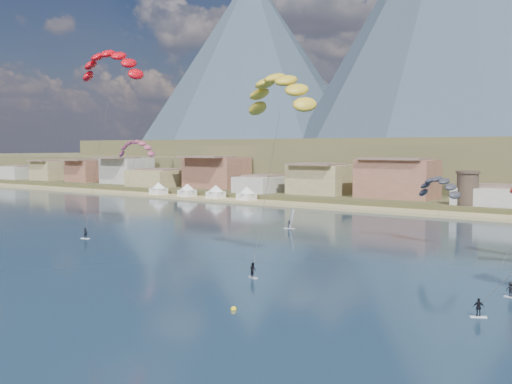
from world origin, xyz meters
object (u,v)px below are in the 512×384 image
(buoy, at_px, (234,309))
(kitesurfer_yellow, at_px, (280,88))
(windsurfer, at_px, (290,222))
(kitesurfer_red, at_px, (111,61))
(watchtower, at_px, (468,188))

(buoy, bearing_deg, kitesurfer_yellow, 113.89)
(windsurfer, relative_size, buoy, 6.62)
(kitesurfer_red, xyz_separation_m, buoy, (60.00, -35.98, -33.81))
(kitesurfer_red, xyz_separation_m, kitesurfer_yellow, (49.38, -12.01, -9.10))
(watchtower, height_order, kitesurfer_yellow, kitesurfer_yellow)
(watchtower, height_order, kitesurfer_red, kitesurfer_red)
(kitesurfer_yellow, xyz_separation_m, buoy, (10.61, -23.97, -24.71))
(buoy, bearing_deg, watchtower, 95.25)
(windsurfer, bearing_deg, watchtower, 68.51)
(kitesurfer_yellow, relative_size, buoy, 46.02)
(watchtower, relative_size, windsurfer, 2.12)
(watchtower, relative_size, buoy, 14.06)
(kitesurfer_red, relative_size, kitesurfer_yellow, 1.36)
(kitesurfer_yellow, relative_size, windsurfer, 6.95)
(watchtower, distance_m, kitesurfer_red, 90.38)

